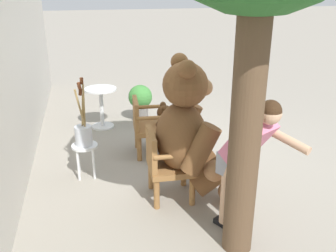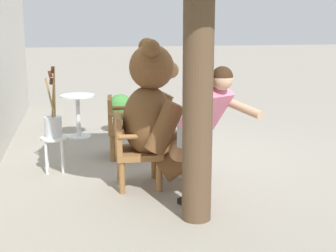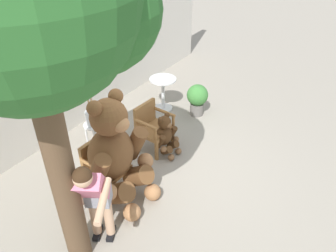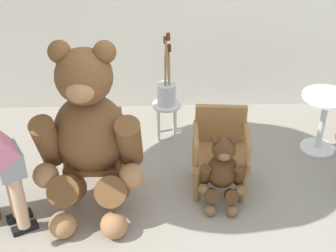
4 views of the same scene
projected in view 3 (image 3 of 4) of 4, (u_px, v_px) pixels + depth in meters
ground_plane at (163, 180)px, 5.29m from camera, size 60.00×60.00×0.00m
back_wall at (45, 67)px, 5.59m from camera, size 10.00×0.16×2.80m
wooden_chair_left at (104, 166)px, 4.88m from camera, size 0.58×0.54×0.86m
wooden_chair_right at (152, 126)px, 5.76m from camera, size 0.60×0.56×0.86m
teddy_bear_large at (115, 152)px, 4.54m from camera, size 1.03×0.98×1.71m
teddy_bear_small at (166, 135)px, 5.67m from camera, size 0.47×0.46×0.78m
person_visitor at (94, 195)px, 3.80m from camera, size 0.70×0.72×1.49m
white_stool at (94, 129)px, 5.87m from camera, size 0.34×0.34×0.46m
brush_bucket at (92, 116)px, 5.71m from camera, size 0.22×0.22×0.89m
round_side_table at (163, 90)px, 6.91m from camera, size 0.56×0.56×0.72m
potted_plant at (197, 98)px, 6.75m from camera, size 0.44×0.44×0.68m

